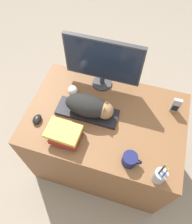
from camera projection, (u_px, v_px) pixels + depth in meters
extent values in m
plane|color=gray|center=(92.00, 195.00, 1.99)|extent=(12.00, 12.00, 0.00)
cube|color=brown|center=(104.00, 141.00, 1.86)|extent=(1.12, 0.75, 0.78)
cube|color=black|center=(87.00, 112.00, 1.54)|extent=(0.44, 0.15, 0.02)
ellipsoid|color=black|center=(87.00, 105.00, 1.47)|extent=(0.30, 0.16, 0.14)
sphere|color=olive|center=(105.00, 111.00, 1.45)|extent=(0.11, 0.11, 0.11)
cone|color=olive|center=(104.00, 110.00, 1.39)|extent=(0.04, 0.04, 0.05)
cone|color=olive|center=(107.00, 103.00, 1.42)|extent=(0.04, 0.04, 0.05)
cylinder|color=#333338|center=(102.00, 83.00, 1.68)|extent=(0.15, 0.15, 0.02)
cylinder|color=#333338|center=(102.00, 79.00, 1.64)|extent=(0.04, 0.04, 0.08)
cube|color=#333338|center=(103.00, 60.00, 1.48)|extent=(0.54, 0.03, 0.34)
cube|color=#192338|center=(103.00, 61.00, 1.47)|extent=(0.52, 0.01, 0.31)
ellipsoid|color=black|center=(37.00, 119.00, 1.50)|extent=(0.06, 0.08, 0.04)
cylinder|color=#141947|center=(130.00, 159.00, 1.32)|extent=(0.09, 0.09, 0.09)
torus|color=#141947|center=(137.00, 162.00, 1.31)|extent=(0.06, 0.01, 0.06)
cylinder|color=#939399|center=(159.00, 176.00, 1.26)|extent=(0.08, 0.08, 0.11)
cylinder|color=orange|center=(165.00, 173.00, 1.21)|extent=(0.01, 0.01, 0.13)
cylinder|color=#338C38|center=(162.00, 169.00, 1.21)|extent=(0.01, 0.01, 0.16)
cylinder|color=black|center=(160.00, 172.00, 1.19)|extent=(0.01, 0.01, 0.18)
cylinder|color=#1E47B2|center=(163.00, 176.00, 1.20)|extent=(0.01, 0.01, 0.13)
sphere|color=silver|center=(73.00, 90.00, 1.61)|extent=(0.07, 0.07, 0.07)
cube|color=#99999E|center=(176.00, 105.00, 1.51)|extent=(0.06, 0.02, 0.13)
cube|color=black|center=(175.00, 108.00, 1.51)|extent=(0.04, 0.00, 0.06)
cube|color=brown|center=(67.00, 137.00, 1.43)|extent=(0.20, 0.15, 0.03)
cube|color=maroon|center=(66.00, 135.00, 1.40)|extent=(0.18, 0.16, 0.04)
cube|color=#CCC14C|center=(63.00, 132.00, 1.37)|extent=(0.22, 0.16, 0.04)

